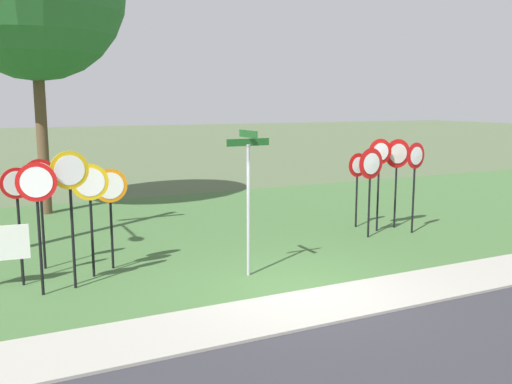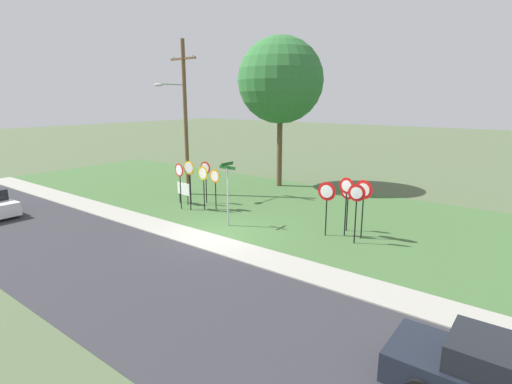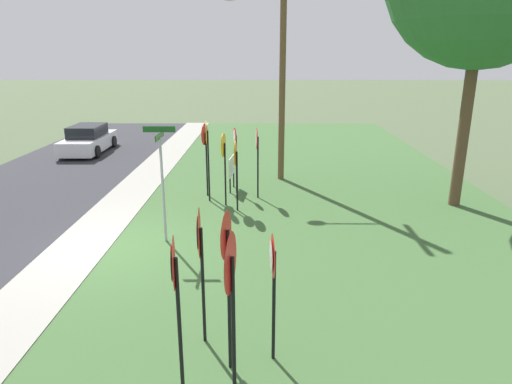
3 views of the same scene
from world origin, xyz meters
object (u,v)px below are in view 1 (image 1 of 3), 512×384
(stop_sign_far_center, at_px, (18,201))
(notice_board, at_px, (0,247))
(yield_sign_near_left, at_px, (371,171))
(stop_sign_near_left, at_px, (41,190))
(stop_sign_far_left, at_px, (37,199))
(stop_sign_far_right, at_px, (70,189))
(street_name_post, at_px, (248,191))
(yield_sign_far_left, at_px, (398,161))
(yield_sign_far_right, at_px, (416,166))
(stop_sign_near_right, at_px, (90,195))
(stop_sign_center_tall, at_px, (110,197))
(yield_sign_near_right, at_px, (358,173))
(yield_sign_center, at_px, (380,162))

(stop_sign_far_center, xyz_separation_m, notice_board, (-0.39, -0.17, -0.86))
(yield_sign_near_left, height_order, notice_board, yield_sign_near_left)
(stop_sign_near_left, distance_m, stop_sign_far_left, 1.80)
(stop_sign_far_right, bearing_deg, street_name_post, -19.57)
(stop_sign_far_left, xyz_separation_m, stop_sign_far_center, (-0.30, 1.02, -0.17))
(stop_sign_far_center, height_order, yield_sign_near_left, yield_sign_near_left)
(notice_board, bearing_deg, yield_sign_far_left, 9.83)
(stop_sign_far_center, height_order, yield_sign_far_left, yield_sign_far_left)
(yield_sign_near_left, relative_size, yield_sign_far_right, 0.96)
(stop_sign_near_right, height_order, stop_sign_far_left, stop_sign_far_left)
(stop_sign_near_left, height_order, stop_sign_center_tall, stop_sign_near_left)
(stop_sign_near_right, height_order, yield_sign_far_left, yield_sign_far_left)
(stop_sign_far_left, height_order, yield_sign_near_right, stop_sign_far_left)
(stop_sign_near_right, relative_size, yield_sign_near_right, 1.10)
(stop_sign_near_left, relative_size, yield_sign_near_left, 1.00)
(stop_sign_far_right, xyz_separation_m, notice_board, (-1.30, 0.71, -1.16))
(stop_sign_far_center, height_order, stop_sign_far_right, stop_sign_far_right)
(stop_sign_far_center, xyz_separation_m, yield_sign_center, (9.41, 0.43, 0.29))
(yield_sign_near_right, xyz_separation_m, notice_board, (-9.57, -1.29, -0.79))
(stop_sign_far_right, xyz_separation_m, yield_sign_far_right, (9.24, 0.68, -0.08))
(stop_sign_near_left, distance_m, stop_sign_near_right, 1.36)
(stop_sign_center_tall, bearing_deg, street_name_post, -33.01)
(stop_sign_near_left, bearing_deg, yield_sign_center, -5.96)
(stop_sign_center_tall, bearing_deg, yield_sign_center, 4.48)
(yield_sign_far_right, bearing_deg, stop_sign_near_right, 172.28)
(stop_sign_far_left, distance_m, yield_sign_near_right, 9.14)
(yield_sign_center, bearing_deg, yield_sign_far_right, -31.85)
(stop_sign_near_left, xyz_separation_m, yield_sign_center, (8.91, -0.33, 0.20))
(notice_board, bearing_deg, stop_sign_far_center, 29.67)
(stop_sign_center_tall, height_order, yield_sign_near_left, yield_sign_near_left)
(stop_sign_near_right, distance_m, stop_sign_center_tall, 0.65)
(yield_sign_near_left, bearing_deg, stop_sign_center_tall, 173.35)
(yield_sign_near_right, distance_m, street_name_post, 5.56)
(yield_sign_near_right, xyz_separation_m, street_name_post, (-4.84, -2.75, 0.20))
(stop_sign_far_left, bearing_deg, stop_sign_far_right, 21.28)
(stop_sign_far_left, relative_size, yield_sign_near_left, 1.04)
(stop_sign_far_center, distance_m, yield_sign_far_left, 10.16)
(yield_sign_near_left, bearing_deg, yield_sign_center, 30.81)
(stop_sign_near_left, height_order, yield_sign_center, yield_sign_center)
(yield_sign_near_right, height_order, notice_board, yield_sign_near_right)
(stop_sign_center_tall, height_order, yield_sign_far_right, yield_sign_far_right)
(yield_sign_near_right, bearing_deg, yield_sign_center, -76.26)
(stop_sign_far_left, height_order, street_name_post, street_name_post)
(stop_sign_near_left, height_order, stop_sign_near_right, stop_sign_near_left)
(stop_sign_far_center, xyz_separation_m, street_name_post, (4.35, -1.63, 0.13))
(stop_sign_far_center, xyz_separation_m, stop_sign_center_tall, (1.86, 0.12, -0.07))
(yield_sign_near_left, relative_size, street_name_post, 0.79)
(yield_sign_far_right, bearing_deg, stop_sign_far_right, 175.90)
(yield_sign_far_left, height_order, yield_sign_center, yield_sign_center)
(stop_sign_near_right, distance_m, stop_sign_far_left, 1.31)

